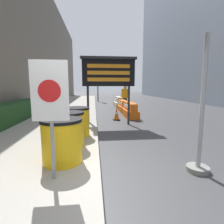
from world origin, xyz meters
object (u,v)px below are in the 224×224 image
(jersey_barrier_orange_near, at_px, (123,106))
(message_board, at_px, (109,73))
(barrel_drum_back, at_px, (77,121))
(traffic_light_near_curb, at_px, (98,77))
(barrel_drum_middle, at_px, (68,129))
(jersey_barrier_orange_far, at_px, (130,110))
(traffic_cone_far, at_px, (117,114))
(barrel_drum_foreground, at_px, (62,141))
(traffic_cone_mid, at_px, (120,103))
(warning_sign, at_px, (50,100))
(pedestrian_worker, at_px, (125,95))
(jersey_barrier_cream, at_px, (119,103))
(traffic_cone_near, at_px, (130,104))

(jersey_barrier_orange_near, bearing_deg, message_board, -107.33)
(barrel_drum_back, xyz_separation_m, traffic_light_near_curb, (1.02, 14.86, 2.23))
(barrel_drum_middle, xyz_separation_m, barrel_drum_back, (0.11, 0.99, 0.00))
(jersey_barrier_orange_far, height_order, traffic_light_near_curb, traffic_light_near_curb)
(barrel_drum_back, bearing_deg, traffic_cone_far, 62.32)
(barrel_drum_foreground, bearing_deg, traffic_cone_mid, 75.84)
(barrel_drum_back, relative_size, jersey_barrier_orange_near, 0.55)
(traffic_cone_far, bearing_deg, message_board, -114.21)
(warning_sign, xyz_separation_m, traffic_cone_mid, (3.03, 12.59, -1.19))
(traffic_light_near_curb, relative_size, pedestrian_worker, 2.19)
(jersey_barrier_cream, bearing_deg, warning_sign, -103.40)
(barrel_drum_back, distance_m, pedestrian_worker, 8.12)
(traffic_light_near_curb, bearing_deg, barrel_drum_middle, -94.10)
(traffic_cone_far, bearing_deg, jersey_barrier_orange_far, 45.77)
(jersey_barrier_orange_near, height_order, traffic_cone_far, jersey_barrier_orange_near)
(barrel_drum_foreground, relative_size, barrel_drum_back, 1.00)
(warning_sign, bearing_deg, traffic_light_near_curb, 86.24)
(barrel_drum_foreground, relative_size, traffic_cone_near, 1.15)
(traffic_cone_mid, bearing_deg, traffic_cone_far, -100.24)
(jersey_barrier_cream, bearing_deg, traffic_cone_near, -59.85)
(barrel_drum_middle, xyz_separation_m, jersey_barrier_cream, (2.69, 9.68, -0.21))
(traffic_light_near_curb, distance_m, pedestrian_worker, 7.74)
(barrel_drum_middle, bearing_deg, barrel_drum_back, 83.47)
(traffic_cone_mid, bearing_deg, barrel_drum_foreground, -104.16)
(jersey_barrier_orange_far, bearing_deg, pedestrian_worker, 84.55)
(warning_sign, relative_size, traffic_light_near_curb, 0.50)
(jersey_barrier_orange_far, height_order, jersey_barrier_orange_near, jersey_barrier_orange_far)
(barrel_drum_back, distance_m, traffic_light_near_curb, 15.07)
(barrel_drum_back, bearing_deg, warning_sign, -92.75)
(barrel_drum_foreground, relative_size, jersey_barrier_orange_near, 0.55)
(traffic_cone_near, height_order, traffic_cone_far, traffic_cone_near)
(jersey_barrier_cream, distance_m, traffic_cone_near, 1.36)
(traffic_cone_mid, xyz_separation_m, traffic_cone_far, (-1.21, -6.70, 0.01))
(barrel_drum_foreground, height_order, jersey_barrier_orange_near, barrel_drum_foreground)
(message_board, xyz_separation_m, traffic_cone_far, (0.50, 1.10, -1.97))
(jersey_barrier_orange_far, bearing_deg, jersey_barrier_cream, 90.00)
(barrel_drum_back, distance_m, message_board, 2.96)
(jersey_barrier_orange_far, relative_size, jersey_barrier_cream, 1.08)
(barrel_drum_back, relative_size, traffic_cone_far, 1.46)
(jersey_barrier_cream, bearing_deg, message_board, -101.85)
(barrel_drum_foreground, height_order, warning_sign, warning_sign)
(barrel_drum_back, relative_size, traffic_cone_near, 1.15)
(traffic_cone_near, bearing_deg, barrel_drum_back, -113.44)
(jersey_barrier_orange_near, relative_size, traffic_cone_far, 2.65)
(traffic_cone_near, relative_size, traffic_cone_far, 1.27)
(traffic_cone_near, height_order, pedestrian_worker, pedestrian_worker)
(barrel_drum_middle, height_order, traffic_light_near_curb, traffic_light_near_curb)
(warning_sign, relative_size, pedestrian_worker, 1.10)
(barrel_drum_foreground, bearing_deg, pedestrian_worker, 72.55)
(pedestrian_worker, bearing_deg, traffic_light_near_curb, -101.26)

